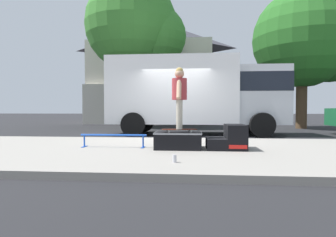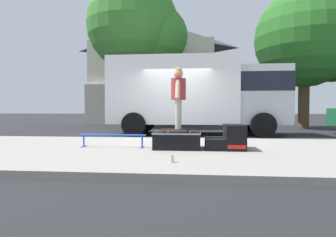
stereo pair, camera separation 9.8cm
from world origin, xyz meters
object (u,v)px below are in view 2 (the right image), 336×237
at_px(grind_rail, 113,137).
at_px(skater_kid, 178,93).
at_px(soda_can, 172,159).
at_px(skateboard, 178,130).
at_px(street_tree_neighbour, 138,28).
at_px(kicker_ramp, 228,139).
at_px(skate_box, 177,140).
at_px(street_tree_main, 311,41).
at_px(box_truck, 198,92).

distance_m(grind_rail, skater_kid, 1.85).
distance_m(skater_kid, soda_can, 2.07).
distance_m(skateboard, street_tree_neighbour, 11.57).
relative_size(kicker_ramp, soda_can, 6.75).
distance_m(grind_rail, soda_can, 2.36).
height_order(kicker_ramp, street_tree_neighbour, street_tree_neighbour).
xyz_separation_m(kicker_ramp, grind_rail, (-2.65, 0.06, 0.01)).
height_order(skate_box, street_tree_main, street_tree_main).
distance_m(grind_rail, street_tree_neighbour, 11.29).
distance_m(skate_box, skateboard, 0.23).
xyz_separation_m(kicker_ramp, street_tree_main, (5.33, 9.33, 4.29)).
distance_m(skateboard, soda_can, 1.73).
height_order(skate_box, skater_kid, skater_kid).
bearing_deg(street_tree_neighbour, skate_box, -73.54).
distance_m(kicker_ramp, skater_kid, 1.51).
height_order(skate_box, grind_rail, skate_box).
bearing_deg(soda_can, grind_rail, 130.93).
height_order(skateboard, soda_can, skateboard).
xyz_separation_m(skateboard, skater_kid, (0.00, -0.00, 0.82)).
bearing_deg(box_truck, street_tree_neighbour, 125.62).
height_order(skateboard, box_truck, box_truck).
distance_m(soda_can, street_tree_neighbour, 13.19).
bearing_deg(grind_rail, soda_can, -49.07).
bearing_deg(soda_can, skateboard, 89.97).
distance_m(skate_box, street_tree_neighbour, 11.64).
bearing_deg(skater_kid, skate_box, 133.13).
bearing_deg(grind_rail, skateboard, -3.18).
bearing_deg(kicker_ramp, soda_can, -122.88).
height_order(soda_can, street_tree_neighbour, street_tree_neighbour).
relative_size(grind_rail, street_tree_neighbour, 0.18).
bearing_deg(box_truck, skateboard, -95.12).
relative_size(skater_kid, box_truck, 0.20).
height_order(box_truck, street_tree_neighbour, street_tree_neighbour).
bearing_deg(street_tree_main, street_tree_neighbour, 176.61).
height_order(grind_rail, soda_can, grind_rail).
relative_size(kicker_ramp, box_truck, 0.12).
bearing_deg(street_tree_neighbour, grind_rail, -81.87).
bearing_deg(skater_kid, street_tree_main, 55.47).
xyz_separation_m(grind_rail, box_truck, (2.00, 5.07, 1.35)).
xyz_separation_m(kicker_ramp, box_truck, (-0.65, 5.13, 1.35)).
xyz_separation_m(kicker_ramp, soda_can, (-1.11, -1.72, -0.16)).
xyz_separation_m(skateboard, street_tree_main, (6.43, 9.35, 4.09)).
distance_m(skate_box, kicker_ramp, 1.13).
relative_size(skater_kid, soda_can, 10.96).
xyz_separation_m(skate_box, grind_rail, (-1.52, 0.06, 0.03)).
height_order(box_truck, street_tree_main, street_tree_main).
xyz_separation_m(soda_can, box_truck, (0.46, 6.84, 1.52)).
relative_size(kicker_ramp, street_tree_neighbour, 0.10).
bearing_deg(box_truck, street_tree_main, 35.11).
height_order(skater_kid, street_tree_neighbour, street_tree_neighbour).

